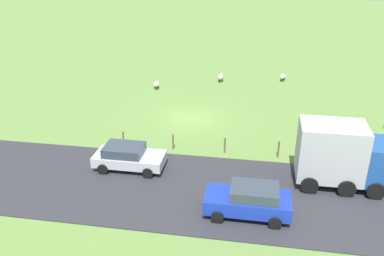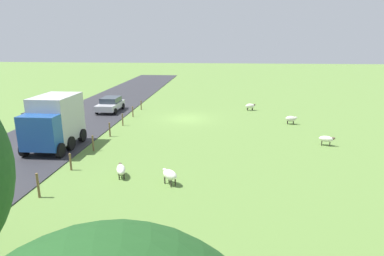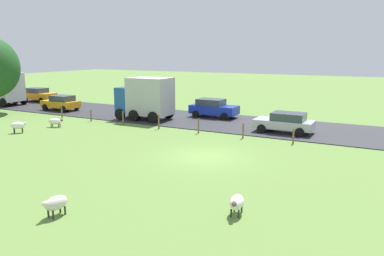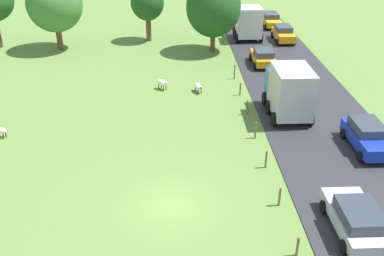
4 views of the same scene
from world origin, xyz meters
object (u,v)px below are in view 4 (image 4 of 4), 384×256
at_px(tree_0, 147,3).
at_px(truck_0, 248,22).
at_px(sheep_4, 162,83).
at_px(truck_1, 289,90).
at_px(car_2, 263,57).
at_px(sheep_3, 0,130).
at_px(car_0, 357,218).
at_px(car_4, 368,136).
at_px(tree_3, 54,4).
at_px(car_1, 271,19).
at_px(car_3, 283,33).
at_px(tree_2, 213,7).
at_px(sheep_2, 198,87).

xyz_separation_m(tree_0, truck_0, (10.87, -0.15, -2.17)).
relative_size(sheep_4, truck_1, 0.23).
height_order(tree_0, car_2, tree_0).
height_order(sheep_3, car_0, car_0).
bearing_deg(car_4, sheep_4, 141.78).
height_order(tree_3, car_1, tree_3).
distance_m(sheep_3, car_4, 23.33).
distance_m(sheep_3, car_0, 22.00).
bearing_deg(sheep_4, tree_0, 97.08).
xyz_separation_m(tree_3, car_3, (23.67, 1.74, -3.66)).
bearing_deg(tree_3, tree_0, 16.73).
xyz_separation_m(sheep_3, sheep_4, (10.41, 7.60, 0.07)).
bearing_deg(truck_1, car_0, -88.98).
bearing_deg(car_2, tree_0, 142.00).
bearing_deg(car_1, sheep_3, -130.97).
xyz_separation_m(sheep_4, car_0, (9.20, -17.56, 0.28)).
distance_m(tree_2, car_4, 21.65).
xyz_separation_m(truck_0, car_1, (3.71, 5.42, -1.04)).
distance_m(tree_0, car_1, 15.84).
bearing_deg(car_1, sheep_2, -116.58).
bearing_deg(sheep_2, car_4, -43.38).
relative_size(tree_3, car_0, 1.71).
relative_size(tree_2, car_4, 1.71).
bearing_deg(truck_1, car_2, 88.64).
relative_size(car_0, car_1, 0.95).
height_order(sheep_3, sheep_4, sheep_4).
distance_m(truck_0, car_2, 8.49).
height_order(car_0, car_4, car_4).
bearing_deg(sheep_3, tree_2, 48.59).
bearing_deg(tree_3, car_0, -55.26).
bearing_deg(sheep_3, tree_0, 68.03).
bearing_deg(car_2, sheep_3, -146.60).
bearing_deg(car_3, tree_3, -175.79).
bearing_deg(tree_2, truck_0, 43.37).
xyz_separation_m(sheep_3, tree_0, (8.68, 21.52, 3.59)).
bearing_deg(car_0, sheep_4, 117.66).
distance_m(car_0, car_4, 8.31).
bearing_deg(car_1, truck_1, -98.98).
height_order(car_1, car_2, car_1).
distance_m(tree_3, truck_0, 20.22).
bearing_deg(car_4, truck_1, 128.41).
distance_m(sheep_3, car_1, 35.48).
height_order(truck_1, car_3, truck_1).
relative_size(sheep_4, tree_2, 0.15).
bearing_deg(car_2, truck_0, 90.67).
relative_size(sheep_3, truck_1, 0.24).
relative_size(sheep_4, car_1, 0.24).
height_order(sheep_3, tree_3, tree_3).
height_order(tree_3, car_4, tree_3).
bearing_deg(car_2, car_0, -90.08).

